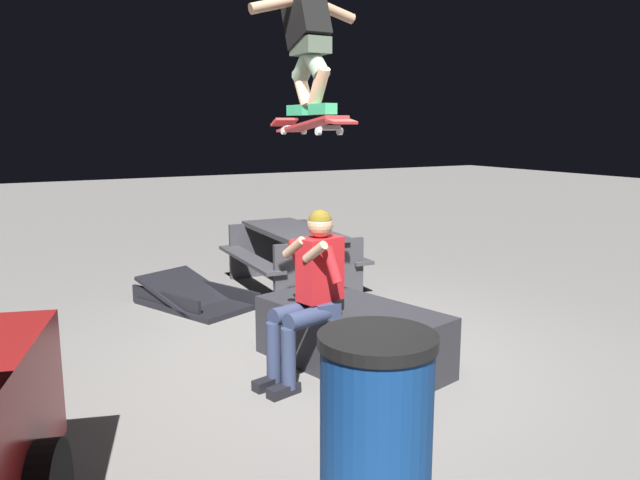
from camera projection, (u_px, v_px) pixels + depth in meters
ground_plane at (335, 356)px, 5.39m from camera, size 40.00×40.00×0.00m
ledge_box_main at (352, 336)px, 5.14m from camera, size 1.74×1.15×0.51m
person_sitting_on_ledge at (310, 287)px, 4.75m from camera, size 0.59×0.79×1.35m
skateboard at (311, 125)px, 4.68m from camera, size 1.02×0.21×0.14m
skater_airborne at (307, 31)px, 4.60m from camera, size 0.62×0.89×1.12m
kicker_ramp at (195, 300)px, 6.87m from camera, size 1.44×1.15×0.42m
picnic_table_back at (292, 248)px, 7.57m from camera, size 1.77×1.43×0.75m
trash_bin at (376, 431)px, 3.02m from camera, size 0.58×0.58×1.00m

